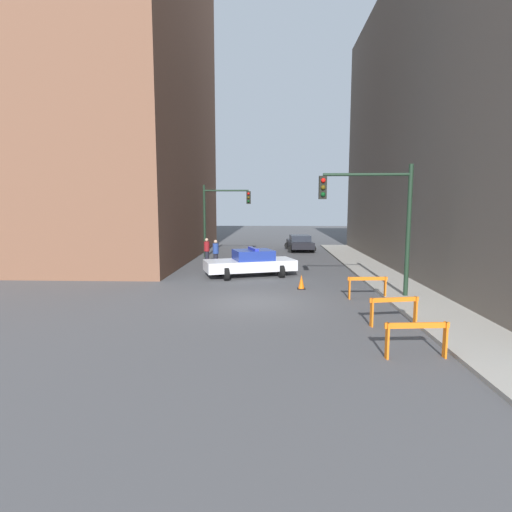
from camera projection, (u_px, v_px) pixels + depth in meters
name	position (u px, v px, depth m)	size (l,w,h in m)	color
ground_plane	(258.00, 302.00, 15.47)	(120.00, 120.00, 0.00)	#4C4C4F
sidewalk_right	(421.00, 302.00, 15.21)	(2.40, 44.00, 0.12)	#9E998E
building_corner_left	(97.00, 79.00, 28.28)	(14.00, 20.00, 25.34)	brown
building_right	(509.00, 115.00, 21.77)	(12.00, 28.00, 17.29)	#6B6056
traffic_light_near	(379.00, 210.00, 15.70)	(3.64, 0.35, 5.20)	black
traffic_light_far	(219.00, 210.00, 28.71)	(3.44, 0.35, 5.20)	black
police_car	(251.00, 263.00, 21.07)	(5.04, 3.25, 1.52)	white
parked_car_near	(300.00, 243.00, 33.08)	(2.47, 4.41, 1.31)	black
pedestrian_crossing	(216.00, 253.00, 24.30)	(0.50, 0.50, 1.66)	black
pedestrian_corner	(207.00, 251.00, 25.59)	(0.38, 0.38, 1.66)	black
barrier_front	(417.00, 334.00, 9.67)	(1.60, 0.29, 0.90)	orange
barrier_mid	(394.00, 306.00, 12.33)	(1.58, 0.43, 0.90)	orange
barrier_back	(367.00, 284.00, 15.88)	(1.60, 0.27, 0.90)	orange
traffic_cone	(301.00, 282.00, 17.84)	(0.36, 0.36, 0.66)	black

